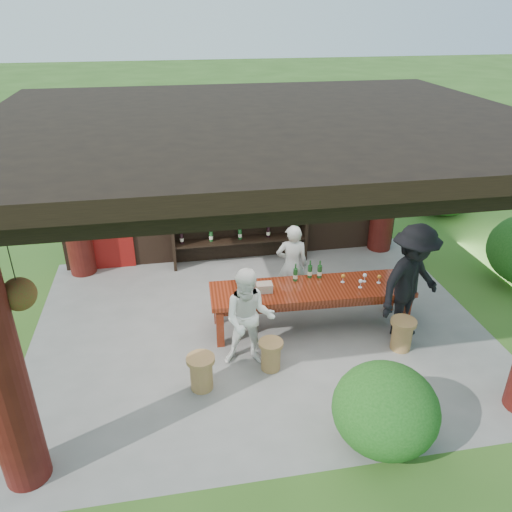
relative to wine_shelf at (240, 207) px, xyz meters
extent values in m
plane|color=#2D5119|center=(-0.03, -2.45, -1.22)|extent=(90.00, 90.00, 0.00)
cube|color=slate|center=(-0.03, -2.45, -1.27)|extent=(7.40, 5.90, 0.10)
cube|color=black|center=(-0.03, 0.30, 0.43)|extent=(7.00, 0.18, 3.30)
cube|color=maroon|center=(-2.63, 0.20, -0.22)|extent=(0.95, 0.06, 2.00)
cylinder|color=#380C0A|center=(-3.18, 0.10, 0.43)|extent=(0.50, 0.50, 3.30)
cylinder|color=#380C0A|center=(3.12, 0.10, 0.43)|extent=(0.50, 0.50, 3.30)
cube|color=black|center=(-0.03, -4.85, 1.93)|extent=(6.70, 0.35, 0.35)
cube|color=black|center=(-3.18, -2.45, 1.93)|extent=(0.30, 5.20, 0.30)
cube|color=black|center=(3.12, -2.45, 1.93)|extent=(0.30, 5.20, 0.30)
cube|color=black|center=(-0.03, -2.45, 2.18)|extent=(7.50, 6.00, 0.20)
cylinder|color=black|center=(-2.88, -4.65, 1.40)|extent=(0.01, 0.01, 0.75)
cone|color=black|center=(-2.88, -4.65, 0.95)|extent=(0.32, 0.32, 0.18)
sphere|color=#1E5919|center=(-2.88, -4.65, 1.06)|extent=(0.34, 0.34, 0.34)
cube|color=#4F1A0B|center=(0.79, -2.54, -0.51)|extent=(3.31, 0.97, 0.08)
cube|color=#4F1A0B|center=(0.79, -2.54, -0.61)|extent=(3.10, 0.81, 0.12)
cube|color=#4F1A0B|center=(-0.74, -2.80, -0.89)|extent=(0.12, 0.12, 0.67)
cube|color=#4F1A0B|center=(2.30, -2.92, -0.89)|extent=(0.12, 0.12, 0.67)
cube|color=#4F1A0B|center=(-0.71, -2.16, -0.89)|extent=(0.12, 0.12, 0.67)
cube|color=#4F1A0B|center=(2.32, -2.28, -0.89)|extent=(0.12, 0.12, 0.67)
cylinder|color=olive|center=(-0.07, -3.49, -1.01)|extent=(0.29, 0.29, 0.42)
cylinder|color=olive|center=(-0.07, -3.49, -0.77)|extent=(0.36, 0.36, 0.06)
cylinder|color=olive|center=(2.03, -3.38, -0.99)|extent=(0.31, 0.31, 0.46)
cylinder|color=olive|center=(2.03, -3.38, -0.73)|extent=(0.40, 0.40, 0.06)
cylinder|color=olive|center=(-1.11, -3.73, -0.99)|extent=(0.32, 0.32, 0.46)
cylinder|color=olive|center=(-1.11, -3.73, -0.73)|extent=(0.40, 0.40, 0.06)
imported|color=beige|center=(0.66, -1.76, -0.46)|extent=(0.61, 0.45, 1.52)
imported|color=white|center=(-0.36, -3.29, -0.44)|extent=(0.86, 0.73, 1.56)
imported|color=black|center=(2.24, -3.05, -0.25)|extent=(1.45, 1.22, 1.95)
cube|color=#BF6672|center=(0.02, -2.52, -0.40)|extent=(0.27, 0.19, 0.14)
ellipsoid|color=#194C14|center=(5.54, 1.74, -0.64)|extent=(1.60, 1.60, 1.36)
ellipsoid|color=#194C14|center=(0.98, -5.11, -0.76)|extent=(1.27, 1.27, 1.08)
camera|label=1|loc=(-1.31, -9.23, 3.63)|focal=35.00mm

